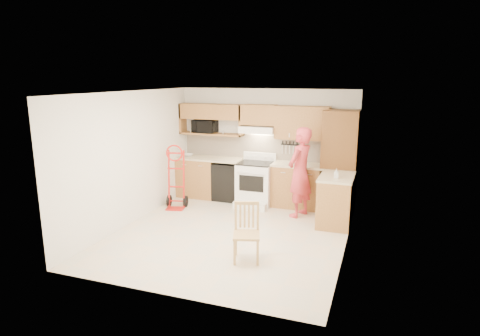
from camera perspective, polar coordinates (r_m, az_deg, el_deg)
The scene contains 28 objects.
floor at distance 7.41m, azimuth -1.31°, elevation -9.22°, with size 4.00×4.50×0.02m, color beige.
ceiling at distance 6.87m, azimuth -1.42°, elevation 10.65°, with size 4.00×4.50×0.02m, color white.
wall_back at distance 9.14m, azimuth 3.69°, elevation 3.22°, with size 4.00×0.02×2.50m, color silver.
wall_front at distance 5.06m, azimuth -10.54°, elevation -4.88°, with size 4.00×0.02×2.50m, color silver.
wall_left at distance 7.96m, azimuth -15.02°, elevation 1.37°, with size 0.02×4.50×2.50m, color silver.
wall_right at distance 6.61m, azimuth 15.16°, elevation -0.93°, with size 0.02×4.50×2.50m, color silver.
backsplash at distance 9.13m, azimuth 3.65°, elevation 2.89°, with size 3.92×0.03×0.55m, color beige.
lower_cab_left at distance 9.56m, azimuth -5.87°, elevation -1.30°, with size 0.90×0.60×0.90m, color #AE7744.
dishwasher at distance 9.28m, azimuth -1.67°, elevation -1.83°, with size 0.60×0.60×0.85m, color black.
lower_cab_right at distance 8.83m, azimuth 8.26°, elevation -2.55°, with size 1.14×0.60×0.90m, color #AE7744.
countertop_left at distance 9.33m, azimuth -4.27°, elevation 1.35°, with size 1.50×0.63×0.04m, color beige.
countertop_right at distance 8.72m, azimuth 8.35°, elevation 0.43°, with size 1.14×0.63×0.04m, color beige.
cab_return_right at distance 7.95m, azimuth 13.28°, elevation -4.50°, with size 0.60×1.00×0.90m, color #AE7744.
countertop_return at distance 7.82m, azimuth 13.45°, elevation -1.21°, with size 0.63×1.00×0.04m, color beige.
pantry_tall at distance 8.58m, azimuth 13.76°, elevation 0.88°, with size 0.70×0.60×2.10m, color brown.
upper_cab_left at distance 9.30m, azimuth -4.04°, elevation 7.92°, with size 1.50×0.33×0.34m, color #AE7744.
upper_shelf_mw at distance 9.36m, azimuth -3.99°, elevation 4.81°, with size 1.50×0.33×0.04m, color #AE7744.
upper_cab_center at distance 8.92m, azimuth 2.70°, elevation 7.47°, with size 0.76×0.33×0.44m, color #AE7744.
upper_cab_right at distance 8.71m, azimuth 8.72°, elevation 6.28°, with size 1.14×0.33×0.70m, color #AE7744.
range_hood at distance 8.89m, azimuth 2.56°, elevation 5.44°, with size 0.76×0.46×0.14m, color white.
knife_strip at distance 8.96m, azimuth 6.98°, elevation 2.89°, with size 0.40×0.05×0.29m, color black, non-canonical shape.
microwave at distance 9.41m, azimuth -4.94°, elevation 5.87°, with size 0.54×0.36×0.30m, color black.
range at distance 8.84m, azimuth 2.10°, elevation -1.73°, with size 0.75×0.98×1.10m, color white, non-canonical shape.
person at distance 8.12m, azimuth 8.40°, elevation -0.61°, with size 0.66×0.43×1.80m, color #C13741.
hand_truck at distance 8.69m, azimuth -9.06°, elevation -1.67°, with size 0.49×0.45×1.24m, color red, non-canonical shape.
dining_chair at distance 6.23m, azimuth 0.91°, elevation -9.09°, with size 0.40×0.43×0.89m, color tan, non-canonical shape.
soap_bottle at distance 7.63m, azimuth 13.35°, elevation -0.73°, with size 0.08×0.08×0.17m, color white.
bowl at distance 9.55m, azimuth -7.29°, elevation 1.83°, with size 0.22×0.22×0.05m, color white.
Camera 1 is at (2.45, -6.42, 2.77)m, focal length 30.41 mm.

